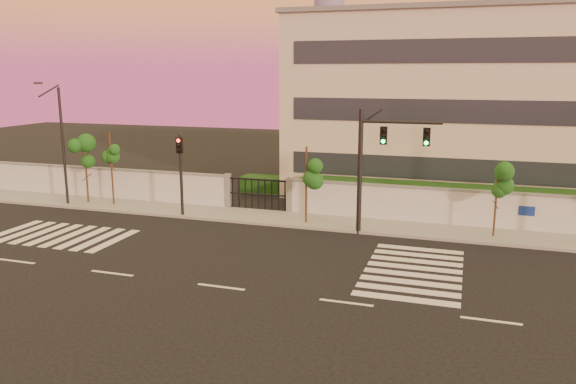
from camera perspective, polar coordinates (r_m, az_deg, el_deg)
name	(u,v)px	position (r m, az deg, el deg)	size (l,w,h in m)	color
ground	(221,287)	(22.48, -6.80, -9.57)	(120.00, 120.00, 0.00)	black
sidewalk	(299,220)	(31.81, 1.08, -2.86)	(60.00, 3.00, 0.15)	gray
perimeter_wall	(308,197)	(32.95, 2.02, -0.56)	(60.00, 0.36, 2.20)	silver
hedge_row	(336,193)	(35.34, 4.89, -0.15)	(41.00, 4.25, 1.80)	#103611
institutional_building	(473,104)	(40.98, 18.25, 8.51)	(24.40, 12.40, 12.25)	beige
road_markings	(224,254)	(26.31, -6.53, -6.29)	(57.00, 7.62, 0.02)	silver
street_tree_b	(86,156)	(37.54, -19.88, 3.50)	(1.53, 1.22, 4.27)	#382314
street_tree_c	(111,152)	(36.46, -17.55, 3.91)	(1.40, 1.11, 4.69)	#382314
street_tree_d	(307,168)	(30.52, 1.92, 2.50)	(1.43, 1.14, 4.34)	#382314
street_tree_e	(498,184)	(29.78, 20.53, 0.81)	(1.30, 1.03, 3.86)	#382314
traffic_signal_main	(376,157)	(28.68, 8.96, 3.58)	(4.10, 0.39, 6.49)	black
traffic_signal_secondary	(180,165)	(32.68, -10.87, 2.73)	(0.38, 0.35, 4.86)	black
streetlight_west	(61,140)	(37.40, -22.07, 4.90)	(0.46, 1.86, 7.73)	black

